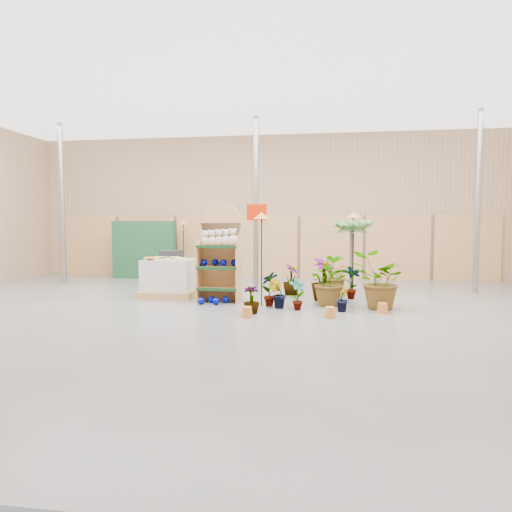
{
  "coord_description": "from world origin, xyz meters",
  "views": [
    {
      "loc": [
        1.77,
        -8.39,
        1.7
      ],
      "look_at": [
        0.3,
        1.5,
        1.0
      ],
      "focal_mm": 32.0,
      "sensor_mm": 36.0,
      "label": 1
    }
  ],
  "objects_px": {
    "display_shelf": "(220,256)",
    "pallet_stack": "(170,278)",
    "potted_plant_2": "(327,281)",
    "bird_table_front": "(262,219)"
  },
  "relations": [
    {
      "from": "bird_table_front",
      "to": "pallet_stack",
      "type": "bearing_deg",
      "value": 158.72
    },
    {
      "from": "pallet_stack",
      "to": "display_shelf",
      "type": "bearing_deg",
      "value": -15.58
    },
    {
      "from": "pallet_stack",
      "to": "bird_table_front",
      "type": "height_order",
      "value": "bird_table_front"
    },
    {
      "from": "display_shelf",
      "to": "pallet_stack",
      "type": "distance_m",
      "value": 1.47
    },
    {
      "from": "bird_table_front",
      "to": "potted_plant_2",
      "type": "xyz_separation_m",
      "value": [
        1.35,
        0.26,
        -1.3
      ]
    },
    {
      "from": "potted_plant_2",
      "to": "bird_table_front",
      "type": "bearing_deg",
      "value": -169.16
    },
    {
      "from": "display_shelf",
      "to": "pallet_stack",
      "type": "xyz_separation_m",
      "value": [
        -1.31,
        0.38,
        -0.56
      ]
    },
    {
      "from": "bird_table_front",
      "to": "display_shelf",
      "type": "bearing_deg",
      "value": 152.63
    },
    {
      "from": "potted_plant_2",
      "to": "display_shelf",
      "type": "bearing_deg",
      "value": 173.8
    },
    {
      "from": "pallet_stack",
      "to": "potted_plant_2",
      "type": "distance_m",
      "value": 3.7
    }
  ]
}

